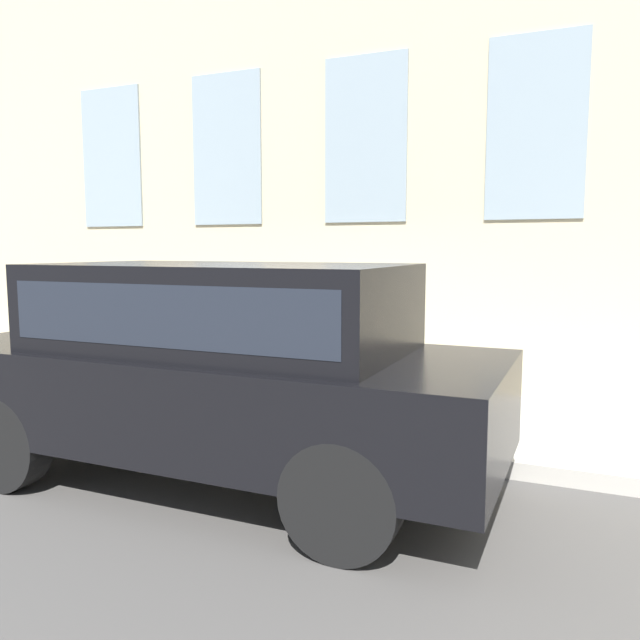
{
  "coord_description": "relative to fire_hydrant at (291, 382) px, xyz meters",
  "views": [
    {
      "loc": [
        -5.47,
        -2.82,
        2.01
      ],
      "look_at": [
        0.46,
        -0.24,
        1.26
      ],
      "focal_mm": 35.0,
      "sensor_mm": 36.0,
      "label": 1
    }
  ],
  "objects": [
    {
      "name": "building_facade",
      "position": [
        2.27,
        -0.07,
        3.02
      ],
      "size": [
        0.33,
        40.0,
        7.21
      ],
      "color": "#C6B793",
      "rests_on": "ground_plane"
    },
    {
      "name": "fire_hydrant",
      "position": [
        0.0,
        0.0,
        0.0
      ],
      "size": [
        0.29,
        0.41,
        0.82
      ],
      "color": "#2D7260",
      "rests_on": "sidewalk"
    },
    {
      "name": "parked_truck_black_near",
      "position": [
        -1.5,
        -0.04,
        0.5
      ],
      "size": [
        1.86,
        4.84,
        1.88
      ],
      "color": "black",
      "rests_on": "ground_plane"
    },
    {
      "name": "ground_plane",
      "position": [
        -0.41,
        -0.07,
        -0.58
      ],
      "size": [
        80.0,
        80.0,
        0.0
      ],
      "primitive_type": "plane",
      "color": "#514F4C"
    },
    {
      "name": "person",
      "position": [
        0.08,
        -0.64,
        0.51
      ],
      "size": [
        0.37,
        0.25,
        1.54
      ],
      "rotation": [
        0.0,
        0.0,
        -3.14
      ],
      "color": "#726651",
      "rests_on": "sidewalk"
    },
    {
      "name": "sidewalk",
      "position": [
        0.85,
        -0.07,
        -0.5
      ],
      "size": [
        2.53,
        60.0,
        0.16
      ],
      "color": "#B2ADA3",
      "rests_on": "ground_plane"
    }
  ]
}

